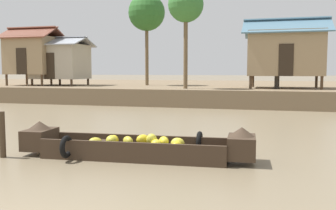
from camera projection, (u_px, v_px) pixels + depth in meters
ground_plane at (177, 128)px, 13.63m from camera, size 300.00×300.00×0.00m
riverbank_strip at (229, 90)px, 29.98m from camera, size 160.00×20.00×0.99m
banana_boat at (136, 146)px, 8.91m from camera, size 5.57×1.93×0.81m
stilt_house_left at (33, 55)px, 27.06m from camera, size 3.93×3.15×4.15m
stilt_house_mid_left at (60, 61)px, 27.18m from camera, size 4.19×3.30×3.47m
stilt_house_mid_right at (285, 53)px, 22.62m from camera, size 4.97×3.60×4.17m
palm_tree_near at (147, 13)px, 26.80m from camera, size 2.60×2.60×6.46m
palm_tree_mid at (186, 6)px, 21.85m from camera, size 2.06×2.06×5.90m
vendor_person at (277, 73)px, 22.06m from camera, size 0.44×0.44×1.66m
mooring_post at (2, 135)px, 8.96m from camera, size 0.14×0.14×1.10m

